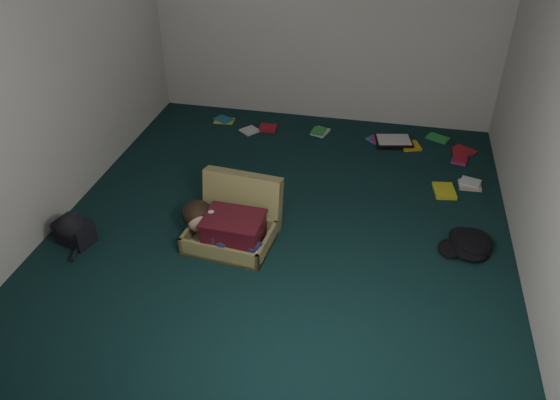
% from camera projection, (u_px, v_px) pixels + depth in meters
% --- Properties ---
extents(floor, '(4.50, 4.50, 0.00)m').
position_uv_depth(floor, '(283.00, 223.00, 4.97)').
color(floor, '#0E2929').
rests_on(floor, ground).
extents(wall_back, '(4.50, 0.00, 4.50)m').
position_uv_depth(wall_back, '(326.00, 10.00, 6.05)').
color(wall_back, silver).
rests_on(wall_back, ground).
extents(wall_front, '(4.50, 0.00, 4.50)m').
position_uv_depth(wall_front, '(180.00, 285.00, 2.42)').
color(wall_front, silver).
rests_on(wall_front, ground).
extents(wall_left, '(0.00, 4.50, 4.50)m').
position_uv_depth(wall_left, '(51.00, 69.00, 4.58)').
color(wall_left, silver).
rests_on(wall_left, ground).
extents(wall_right, '(0.00, 4.50, 4.50)m').
position_uv_depth(wall_right, '(558.00, 112.00, 3.88)').
color(wall_right, silver).
rests_on(wall_right, ground).
extents(suitcase, '(0.77, 0.76, 0.52)m').
position_uv_depth(suitcase, '(235.00, 221.00, 4.73)').
color(suitcase, '#988E54').
rests_on(suitcase, floor).
extents(person, '(0.76, 0.42, 0.32)m').
position_uv_depth(person, '(222.00, 228.00, 4.57)').
color(person, silver).
rests_on(person, suitcase).
extents(maroon_bin, '(0.50, 0.40, 0.33)m').
position_uv_depth(maroon_bin, '(234.00, 234.00, 4.56)').
color(maroon_bin, '#4F101A').
rests_on(maroon_bin, floor).
extents(backpack, '(0.45, 0.40, 0.23)m').
position_uv_depth(backpack, '(74.00, 231.00, 4.67)').
color(backpack, black).
rests_on(backpack, floor).
extents(clothing_pile, '(0.49, 0.43, 0.14)m').
position_uv_depth(clothing_pile, '(464.00, 240.00, 4.65)').
color(clothing_pile, black).
rests_on(clothing_pile, floor).
extents(paper_tray, '(0.46, 0.38, 0.06)m').
position_uv_depth(paper_tray, '(394.00, 141.00, 6.19)').
color(paper_tray, black).
rests_on(paper_tray, floor).
extents(book_scatter, '(3.08, 1.35, 0.02)m').
position_uv_depth(book_scatter, '(371.00, 146.00, 6.14)').
color(book_scatter, yellow).
rests_on(book_scatter, floor).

